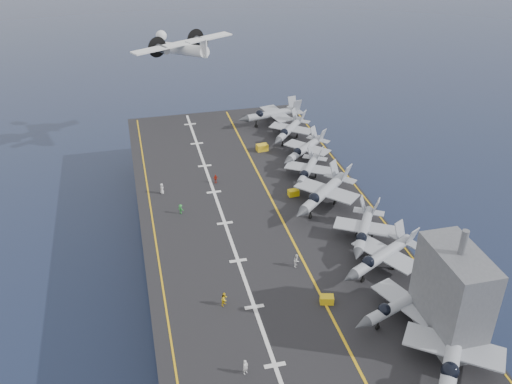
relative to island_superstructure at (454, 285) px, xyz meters
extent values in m
plane|color=#142135|center=(-15.00, 30.00, -17.90)|extent=(500.00, 500.00, 0.00)
cube|color=#56595E|center=(-15.00, 30.00, -12.90)|extent=(36.00, 90.00, 10.00)
cube|color=black|center=(-15.00, 30.00, -7.70)|extent=(38.00, 92.00, 0.40)
cube|color=gold|center=(-12.00, 30.00, -7.48)|extent=(0.35, 90.00, 0.02)
cube|color=silver|center=(-21.00, 30.00, -7.48)|extent=(0.50, 90.00, 0.02)
cube|color=gold|center=(-32.00, 30.00, -7.48)|extent=(0.25, 90.00, 0.02)
cube|color=gold|center=(3.50, 30.00, -7.48)|extent=(0.25, 90.00, 0.02)
imported|color=silver|center=(-24.47, -0.33, -6.54)|extent=(1.38, 1.24, 1.91)
imported|color=yellow|center=(-24.60, 11.29, -6.53)|extent=(1.39, 1.36, 1.95)
imported|color=#268C33|center=(-27.36, 34.51, -6.68)|extent=(1.18, 1.12, 1.64)
imported|color=#B5210E|center=(-20.14, 43.18, -6.70)|extent=(1.09, 0.85, 1.61)
imported|color=silver|center=(-29.67, 41.69, -6.57)|extent=(0.91, 1.22, 1.87)
imported|color=white|center=(-13.27, 16.90, -6.52)|extent=(1.26, 1.41, 1.97)
camera|label=1|loc=(-33.78, -43.95, 41.80)|focal=40.00mm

